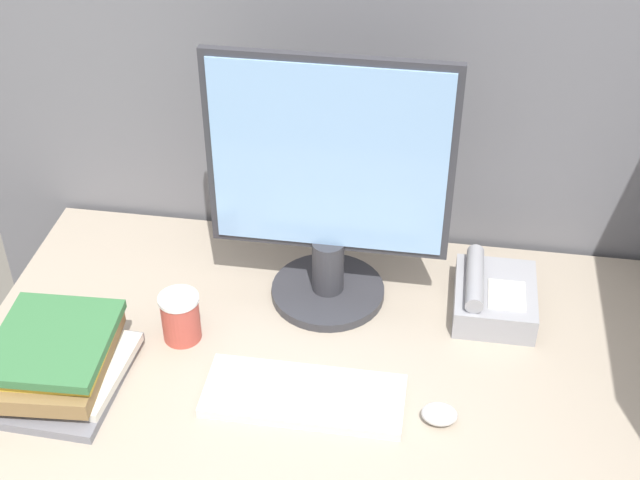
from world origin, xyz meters
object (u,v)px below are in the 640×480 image
object	(u,v)px
keyboard	(304,396)
book_stack	(59,359)
mouse	(439,414)
desk_telephone	(493,296)
coffee_cup	(181,317)
monitor	(329,194)

from	to	relation	value
keyboard	book_stack	world-z (taller)	book_stack
mouse	desk_telephone	world-z (taller)	desk_telephone
coffee_cup	book_stack	size ratio (longest dim) A/B	0.36
monitor	book_stack	distance (m)	0.60
mouse	book_stack	distance (m)	0.71
monitor	desk_telephone	bearing A→B (deg)	0.27
mouse	book_stack	bearing A→B (deg)	-179.71
mouse	desk_telephone	size ratio (longest dim) A/B	0.33
coffee_cup	desk_telephone	world-z (taller)	coffee_cup
keyboard	desk_telephone	xyz separation A→B (m)	(0.34, 0.31, 0.03)
monitor	coffee_cup	xyz separation A→B (m)	(-0.27, -0.17, -0.20)
monitor	desk_telephone	xyz separation A→B (m)	(0.34, 0.00, -0.22)
keyboard	coffee_cup	bearing A→B (deg)	154.05
keyboard	coffee_cup	world-z (taller)	coffee_cup
coffee_cup	book_stack	distance (m)	0.24
coffee_cup	desk_telephone	xyz separation A→B (m)	(0.61, 0.18, -0.02)
desk_telephone	mouse	bearing A→B (deg)	-106.14
keyboard	mouse	size ratio (longest dim) A/B	5.67
keyboard	mouse	xyz separation A→B (m)	(0.25, -0.01, 0.01)
coffee_cup	book_stack	xyz separation A→B (m)	(-0.19, -0.15, -0.00)
keyboard	book_stack	xyz separation A→B (m)	(-0.46, -0.02, 0.04)
book_stack	keyboard	bearing A→B (deg)	2.02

